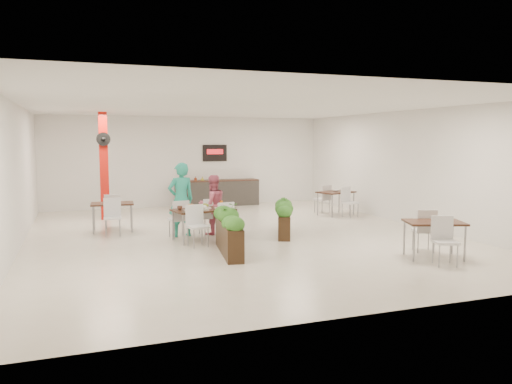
{
  "coord_description": "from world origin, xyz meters",
  "views": [
    {
      "loc": [
        -3.76,
        -11.7,
        2.38
      ],
      "look_at": [
        0.38,
        -0.2,
        1.1
      ],
      "focal_mm": 35.0,
      "sensor_mm": 36.0,
      "label": 1
    }
  ],
  "objects_px": {
    "main_table": "(203,214)",
    "planter_left": "(229,229)",
    "diner_man": "(181,200)",
    "red_column": "(104,165)",
    "side_table_a": "(112,208)",
    "side_table_c": "(434,228)",
    "planter_right": "(284,216)",
    "side_table_b": "(336,195)",
    "service_counter": "(217,192)",
    "diner_woman": "(213,205)"
  },
  "relations": [
    {
      "from": "main_table",
      "to": "planter_left",
      "type": "distance_m",
      "value": 1.55
    },
    {
      "from": "diner_man",
      "to": "planter_left",
      "type": "height_order",
      "value": "diner_man"
    },
    {
      "from": "red_column",
      "to": "side_table_a",
      "type": "xyz_separation_m",
      "value": [
        0.07,
        -2.14,
        -1.02
      ]
    },
    {
      "from": "side_table_c",
      "to": "planter_right",
      "type": "bearing_deg",
      "value": 139.06
    },
    {
      "from": "main_table",
      "to": "side_table_a",
      "type": "xyz_separation_m",
      "value": [
        -1.94,
        1.93,
        -0.02
      ]
    },
    {
      "from": "main_table",
      "to": "side_table_b",
      "type": "relative_size",
      "value": 1.08
    },
    {
      "from": "red_column",
      "to": "planter_right",
      "type": "distance_m",
      "value": 5.89
    },
    {
      "from": "service_counter",
      "to": "main_table",
      "type": "xyz_separation_m",
      "value": [
        -1.98,
        -5.93,
        0.14
      ]
    },
    {
      "from": "diner_man",
      "to": "side_table_b",
      "type": "bearing_deg",
      "value": -171.02
    },
    {
      "from": "diner_woman",
      "to": "side_table_a",
      "type": "bearing_deg",
      "value": -38.47
    },
    {
      "from": "red_column",
      "to": "side_table_c",
      "type": "height_order",
      "value": "red_column"
    },
    {
      "from": "diner_woman",
      "to": "service_counter",
      "type": "bearing_deg",
      "value": -116.71
    },
    {
      "from": "service_counter",
      "to": "diner_woman",
      "type": "bearing_deg",
      "value": -106.62
    },
    {
      "from": "service_counter",
      "to": "side_table_c",
      "type": "height_order",
      "value": "service_counter"
    },
    {
      "from": "diner_woman",
      "to": "planter_left",
      "type": "height_order",
      "value": "diner_woman"
    },
    {
      "from": "side_table_a",
      "to": "side_table_c",
      "type": "distance_m",
      "value": 7.9
    },
    {
      "from": "planter_right",
      "to": "side_table_c",
      "type": "distance_m",
      "value": 3.81
    },
    {
      "from": "main_table",
      "to": "diner_woman",
      "type": "xyz_separation_m",
      "value": [
        0.41,
        0.66,
        0.12
      ]
    },
    {
      "from": "planter_right",
      "to": "side_table_c",
      "type": "height_order",
      "value": "planter_right"
    },
    {
      "from": "diner_man",
      "to": "planter_left",
      "type": "relative_size",
      "value": 0.89
    },
    {
      "from": "diner_woman",
      "to": "side_table_c",
      "type": "bearing_deg",
      "value": 121.58
    },
    {
      "from": "red_column",
      "to": "planter_left",
      "type": "height_order",
      "value": "red_column"
    },
    {
      "from": "side_table_c",
      "to": "side_table_a",
      "type": "bearing_deg",
      "value": 157.76
    },
    {
      "from": "red_column",
      "to": "main_table",
      "type": "relative_size",
      "value": 1.77
    },
    {
      "from": "planter_right",
      "to": "planter_left",
      "type": "bearing_deg",
      "value": -141.37
    },
    {
      "from": "diner_man",
      "to": "side_table_b",
      "type": "xyz_separation_m",
      "value": [
        5.32,
        1.84,
        -0.29
      ]
    },
    {
      "from": "planter_left",
      "to": "service_counter",
      "type": "bearing_deg",
      "value": 76.4
    },
    {
      "from": "red_column",
      "to": "diner_woman",
      "type": "xyz_separation_m",
      "value": [
        2.43,
        -3.41,
        -0.89
      ]
    },
    {
      "from": "service_counter",
      "to": "main_table",
      "type": "distance_m",
      "value": 6.25
    },
    {
      "from": "red_column",
      "to": "diner_man",
      "type": "height_order",
      "value": "red_column"
    },
    {
      "from": "diner_man",
      "to": "side_table_b",
      "type": "relative_size",
      "value": 1.09
    },
    {
      "from": "red_column",
      "to": "diner_woman",
      "type": "bearing_deg",
      "value": -54.55
    },
    {
      "from": "service_counter",
      "to": "diner_man",
      "type": "xyz_separation_m",
      "value": [
        -2.37,
        -5.27,
        0.42
      ]
    },
    {
      "from": "planter_right",
      "to": "side_table_c",
      "type": "xyz_separation_m",
      "value": [
        1.88,
        -3.31,
        0.13
      ]
    },
    {
      "from": "planter_left",
      "to": "side_table_a",
      "type": "xyz_separation_m",
      "value": [
        -2.12,
        3.46,
        0.1
      ]
    },
    {
      "from": "planter_left",
      "to": "planter_right",
      "type": "bearing_deg",
      "value": 38.63
    },
    {
      "from": "diner_woman",
      "to": "side_table_a",
      "type": "xyz_separation_m",
      "value": [
        -2.35,
        1.27,
        -0.13
      ]
    },
    {
      "from": "planter_right",
      "to": "side_table_c",
      "type": "relative_size",
      "value": 1.03
    },
    {
      "from": "diner_man",
      "to": "side_table_b",
      "type": "height_order",
      "value": "diner_man"
    },
    {
      "from": "main_table",
      "to": "diner_man",
      "type": "height_order",
      "value": "diner_man"
    },
    {
      "from": "red_column",
      "to": "diner_man",
      "type": "bearing_deg",
      "value": -64.5
    },
    {
      "from": "planter_right",
      "to": "side_table_a",
      "type": "height_order",
      "value": "planter_right"
    },
    {
      "from": "diner_woman",
      "to": "red_column",
      "type": "bearing_deg",
      "value": -64.64
    },
    {
      "from": "diner_man",
      "to": "side_table_a",
      "type": "bearing_deg",
      "value": -49.4
    },
    {
      "from": "side_table_b",
      "to": "planter_right",
      "type": "bearing_deg",
      "value": -157.07
    },
    {
      "from": "planter_right",
      "to": "main_table",
      "type": "bearing_deg",
      "value": 179.51
    },
    {
      "from": "planter_right",
      "to": "side_table_b",
      "type": "relative_size",
      "value": 1.03
    },
    {
      "from": "main_table",
      "to": "diner_woman",
      "type": "relative_size",
      "value": 1.2
    },
    {
      "from": "side_table_c",
      "to": "red_column",
      "type": "bearing_deg",
      "value": 148.4
    },
    {
      "from": "planter_left",
      "to": "side_table_b",
      "type": "xyz_separation_m",
      "value": [
        4.75,
        4.03,
        0.1
      ]
    }
  ]
}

